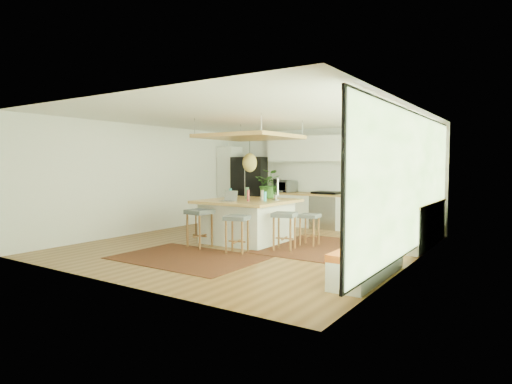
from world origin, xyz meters
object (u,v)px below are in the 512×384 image
Objects in this scene: island at (248,221)px; monitor at (276,188)px; laptop at (228,196)px; island_plant at (269,187)px; fridge at (250,191)px; stool_near_right at (237,235)px; microwave at (285,185)px; stool_left_side at (204,220)px; stool_right_back at (309,229)px; stool_right_front at (284,232)px; stool_near_left at (200,230)px.

monitor is (0.57, 0.26, 0.72)m from island.
island_plant reaches higher than laptop.
fridge is 4.67m from stool_near_right.
island_plant is at bearing -49.99° from microwave.
stool_near_right reaches higher than stool_left_side.
island_plant reaches higher than monitor.
fridge is at bearing 115.08° from laptop.
laptop is (-1.48, -0.89, 0.70)m from stool_right_back.
island_plant reaches higher than island.
island_plant is (1.54, 0.51, 0.83)m from stool_left_side.
stool_right_back is 1.01× the size of island_plant.
stool_right_front reaches higher than stool_near_right.
microwave is at bearing -10.72° from fridge.
monitor reaches higher than stool_left_side.
fridge reaches higher than stool_left_side.
stool_left_side is at bearing 148.99° from laptop.
laptop is 1.25m from island_plant.
stool_right_back is 1.15m from monitor.
stool_near_left is 1.17× the size of stool_right_back.
fridge is 3.21× the size of microwave.
stool_right_front is at bearing 5.66° from laptop.
stool_right_back is 1.50m from island_plant.
island_plant is at bearing -174.12° from monitor.
stool_right_front is at bearing -105.77° from stool_right_back.
stool_right_front is 2.60m from stool_left_side.
island_plant is at bearing -58.79° from fridge.
fridge is 1.22m from microwave.
stool_near_left is at bearing -81.68° from fridge.
stool_near_left is at bearing -77.32° from monitor.
island_plant is (0.81, -2.19, 0.06)m from microwave.
laptop is at bearing -102.34° from island.
stool_right_back is at bearing 74.23° from stool_right_front.
island reaches higher than stool_right_front.
island is at bearing 115.49° from stool_near_right.
island is 1.19m from stool_near_left.
stool_right_front is 3.78m from microwave.
stool_left_side is at bearing -176.15° from stool_right_back.
microwave is at bearing 119.43° from stool_right_front.
stool_near_right is at bearing -42.24° from monitor.
laptop is (1.74, -3.38, 0.12)m from fridge.
stool_near_left is 1.30× the size of microwave.
island is at bearing -57.27° from microwave.
island is 3.07× the size of microwave.
stool_near_left is at bearing -111.34° from island.
stool_right_front is at bearing 1.27° from monitor.
stool_left_side is at bearing 168.34° from stool_right_front.
stool_left_side is 1.88× the size of laptop.
stool_near_right is 1.12× the size of stool_left_side.
monitor is at bearing -44.82° from microwave.
island is at bearing -68.27° from fridge.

